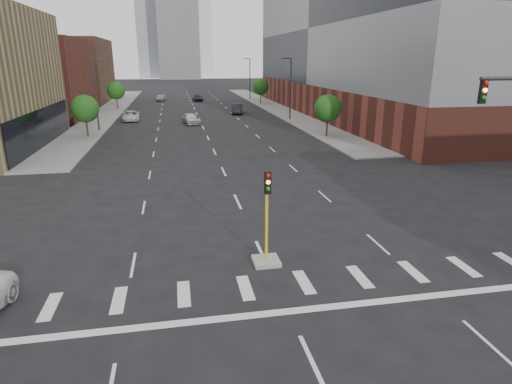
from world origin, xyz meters
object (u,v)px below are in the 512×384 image
object	(u,v)px
car_far_left	(131,116)
median_traffic_signal	(267,244)
car_deep_right	(198,98)
car_near_left	(191,119)
car_distant	(160,98)
car_mid_right	(237,109)

from	to	relation	value
car_far_left	median_traffic_signal	bearing A→B (deg)	-82.24
median_traffic_signal	car_deep_right	bearing A→B (deg)	88.92
median_traffic_signal	car_far_left	xyz separation A→B (m)	(-10.20, 49.84, -0.24)
median_traffic_signal	car_near_left	world-z (taller)	median_traffic_signal
median_traffic_signal	car_near_left	xyz separation A→B (m)	(-1.50, 44.80, -0.19)
car_distant	car_near_left	bearing A→B (deg)	-75.88
car_deep_right	car_distant	world-z (taller)	car_distant
car_deep_right	car_distant	distance (m)	8.27
car_distant	car_far_left	bearing A→B (deg)	-90.35
car_distant	car_deep_right	bearing A→B (deg)	-6.52
car_near_left	car_far_left	bearing A→B (deg)	141.99
car_mid_right	car_far_left	xyz separation A→B (m)	(-16.96, -5.46, -0.09)
car_near_left	car_distant	world-z (taller)	car_near_left
car_near_left	car_deep_right	xyz separation A→B (m)	(3.00, 34.73, -0.11)
median_traffic_signal	car_mid_right	xyz separation A→B (m)	(6.76, 55.30, -0.15)
median_traffic_signal	car_distant	distance (m)	81.63
car_distant	median_traffic_signal	bearing A→B (deg)	-79.15
car_mid_right	car_far_left	world-z (taller)	car_mid_right
car_near_left	car_deep_right	bearing A→B (deg)	77.12
median_traffic_signal	car_near_left	bearing A→B (deg)	91.92
median_traffic_signal	car_distant	xyz separation A→B (m)	(-6.57, 81.36, -0.23)
car_near_left	car_far_left	world-z (taller)	car_near_left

